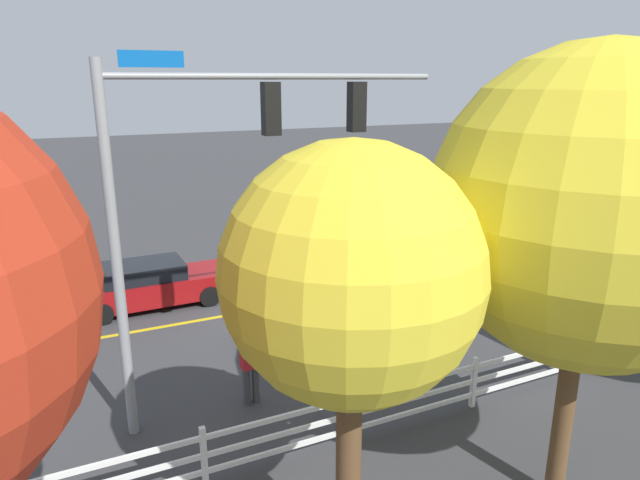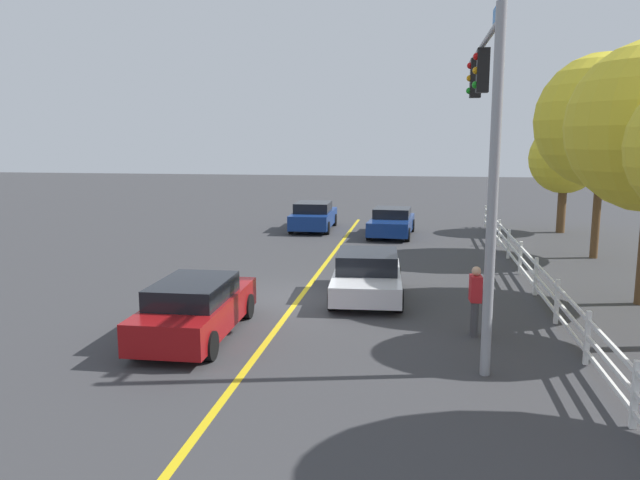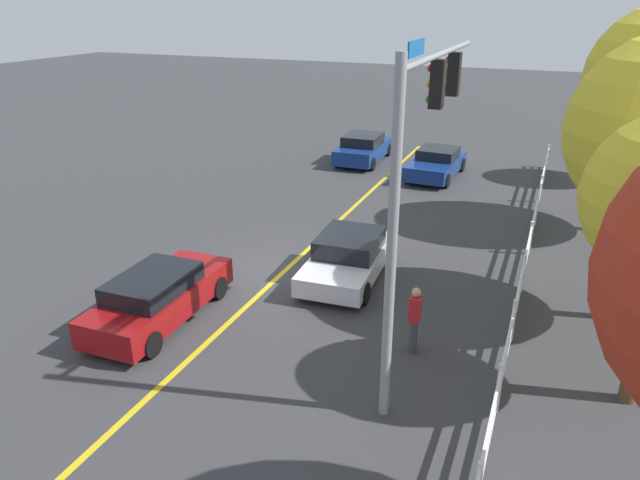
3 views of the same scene
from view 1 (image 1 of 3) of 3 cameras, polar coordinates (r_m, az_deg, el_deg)
name	(u,v)px [view 1 (image 1 of 3)]	position (r m, az deg, el deg)	size (l,w,h in m)	color
ground_plane	(285,305)	(17.61, -3.57, -6.61)	(120.00, 120.00, 0.00)	#38383A
lane_center_stripe	(395,286)	(19.33, 7.56, -4.62)	(28.00, 0.16, 0.01)	gold
signal_assembly	(216,173)	(10.86, -10.45, 6.71)	(6.72, 0.38, 7.23)	gray
car_0	(560,224)	(26.67, 23.14, 1.54)	(4.58, 2.09, 1.44)	navy
car_1	(329,305)	(15.93, 0.94, -6.55)	(4.40, 2.25, 1.33)	silver
car_2	(622,254)	(23.22, 28.24, -1.24)	(4.50, 2.19, 1.33)	navy
car_3	(150,284)	(18.08, -16.83, -4.33)	(4.64, 1.92, 1.40)	maroon
pedestrian	(250,364)	(12.34, -7.06, -12.34)	(0.42, 0.29, 1.69)	#3F3F42
white_rail_fence	(525,367)	(13.60, 20.06, -11.97)	(26.10, 0.10, 1.15)	white
tree_2	(592,209)	(8.98, 25.80, 2.89)	(4.70, 4.70, 7.32)	brown
tree_3	(352,275)	(6.92, 3.21, -3.59)	(3.29, 3.29, 6.12)	brown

